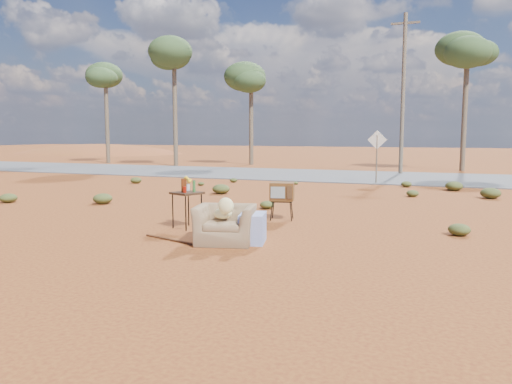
% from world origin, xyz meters
% --- Properties ---
extents(ground, '(140.00, 140.00, 0.00)m').
position_xyz_m(ground, '(0.00, 0.00, 0.00)').
color(ground, brown).
rests_on(ground, ground).
extents(highway, '(140.00, 7.00, 0.04)m').
position_xyz_m(highway, '(0.00, 15.00, 0.02)').
color(highway, '#565659').
rests_on(highway, ground).
extents(dirt_mound, '(26.00, 18.00, 2.00)m').
position_xyz_m(dirt_mound, '(-30.00, 34.00, 0.00)').
color(dirt_mound, brown).
rests_on(dirt_mound, ground).
extents(armchair, '(1.39, 1.09, 0.95)m').
position_xyz_m(armchair, '(0.45, -0.48, 0.44)').
color(armchair, brown).
rests_on(armchair, ground).
extents(tv_unit, '(0.64, 0.56, 0.90)m').
position_xyz_m(tv_unit, '(0.57, 2.29, 0.67)').
color(tv_unit, black).
rests_on(tv_unit, ground).
extents(side_table, '(0.71, 0.71, 1.10)m').
position_xyz_m(side_table, '(-1.05, 0.57, 0.82)').
color(side_table, '#321D12').
rests_on(side_table, ground).
extents(rusty_bar, '(1.51, 0.51, 0.04)m').
position_xyz_m(rusty_bar, '(-0.63, -0.76, 0.02)').
color(rusty_bar, '#4A2913').
rests_on(rusty_bar, ground).
extents(road_sign, '(0.78, 0.06, 2.19)m').
position_xyz_m(road_sign, '(1.50, 12.00, 1.50)').
color(road_sign, brown).
rests_on(road_sign, ground).
extents(eucalyptus_far_left, '(3.20, 3.20, 7.10)m').
position_xyz_m(eucalyptus_far_left, '(-18.00, 20.00, 5.94)').
color(eucalyptus_far_left, brown).
rests_on(eucalyptus_far_left, ground).
extents(eucalyptus_left, '(3.20, 3.20, 8.10)m').
position_xyz_m(eucalyptus_left, '(-12.00, 19.00, 6.92)').
color(eucalyptus_left, brown).
rests_on(eucalyptus_left, ground).
extents(eucalyptus_near_left, '(3.20, 3.20, 6.60)m').
position_xyz_m(eucalyptus_near_left, '(-8.00, 22.00, 5.45)').
color(eucalyptus_near_left, brown).
rests_on(eucalyptus_near_left, ground).
extents(eucalyptus_center, '(3.20, 3.20, 7.60)m').
position_xyz_m(eucalyptus_center, '(5.00, 21.00, 6.43)').
color(eucalyptus_center, brown).
rests_on(eucalyptus_center, ground).
extents(utility_pole_center, '(1.40, 0.20, 8.00)m').
position_xyz_m(utility_pole_center, '(2.00, 17.50, 4.15)').
color(utility_pole_center, brown).
rests_on(utility_pole_center, ground).
extents(scrub_patch, '(17.49, 8.07, 0.33)m').
position_xyz_m(scrub_patch, '(-0.82, 4.41, 0.14)').
color(scrub_patch, '#494F22').
rests_on(scrub_patch, ground).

